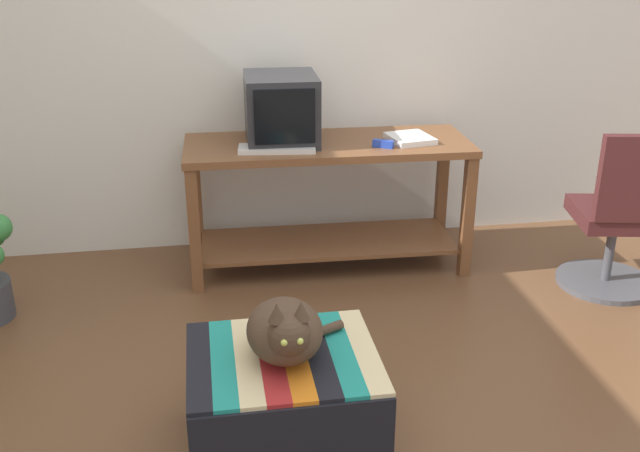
# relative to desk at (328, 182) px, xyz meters

# --- Properties ---
(ground_plane) EXTENTS (14.00, 14.00, 0.00)m
(ground_plane) POSITION_rel_desk_xyz_m (-0.16, -1.60, -0.50)
(ground_plane) COLOR brown
(back_wall) EXTENTS (8.00, 0.10, 2.60)m
(back_wall) POSITION_rel_desk_xyz_m (-0.16, 0.45, 0.80)
(back_wall) COLOR silver
(back_wall) RESTS_ON ground_plane
(desk) EXTENTS (1.57, 0.62, 0.73)m
(desk) POSITION_rel_desk_xyz_m (0.00, 0.00, 0.00)
(desk) COLOR brown
(desk) RESTS_ON ground_plane
(tv_monitor) EXTENTS (0.39, 0.45, 0.36)m
(tv_monitor) POSITION_rel_desk_xyz_m (-0.25, 0.05, 0.41)
(tv_monitor) COLOR #28282B
(tv_monitor) RESTS_ON desk
(keyboard) EXTENTS (0.41, 0.19, 0.02)m
(keyboard) POSITION_rel_desk_xyz_m (-0.29, -0.12, 0.24)
(keyboard) COLOR beige
(keyboard) RESTS_ON desk
(book) EXTENTS (0.26, 0.28, 0.03)m
(book) POSITION_rel_desk_xyz_m (0.44, -0.06, 0.25)
(book) COLOR white
(book) RESTS_ON desk
(ottoman_with_blanket) EXTENTS (0.69, 0.59, 0.38)m
(ottoman_with_blanket) POSITION_rel_desk_xyz_m (-0.43, -1.55, -0.30)
(ottoman_with_blanket) COLOR #4C4238
(ottoman_with_blanket) RESTS_ON ground_plane
(cat) EXTENTS (0.38, 0.38, 0.29)m
(cat) POSITION_rel_desk_xyz_m (-0.42, -1.57, 0.00)
(cat) COLOR #473323
(cat) RESTS_ON ottoman_with_blanket
(office_chair) EXTENTS (0.52, 0.52, 0.89)m
(office_chair) POSITION_rel_desk_xyz_m (1.44, -0.56, -0.11)
(office_chair) COLOR #4C4C51
(office_chair) RESTS_ON ground_plane
(stapler) EXTENTS (0.11, 0.09, 0.04)m
(stapler) POSITION_rel_desk_xyz_m (0.27, -0.15, 0.25)
(stapler) COLOR #2342B7
(stapler) RESTS_ON desk
(pen) EXTENTS (0.14, 0.05, 0.01)m
(pen) POSITION_rel_desk_xyz_m (0.46, 0.01, 0.23)
(pen) COLOR #B7B7BC
(pen) RESTS_ON desk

